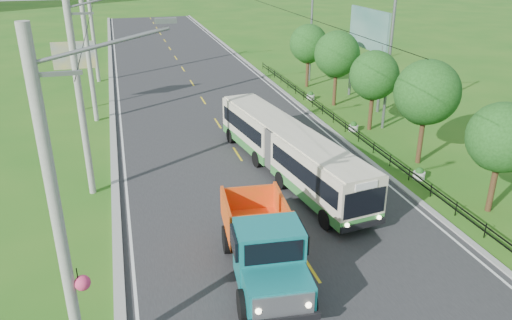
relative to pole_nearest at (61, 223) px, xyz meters
name	(u,v)px	position (x,y,z in m)	size (l,w,h in m)	color
ground	(310,267)	(8.24, 3.00, -4.94)	(240.00, 240.00, 0.00)	#236417
road	(212,115)	(8.24, 23.00, -4.93)	(14.00, 120.00, 0.02)	#28282B
curb_left	(113,122)	(1.04, 23.00, -4.86)	(0.40, 120.00, 0.15)	#9E9E99
curb_right	(302,107)	(15.39, 23.00, -4.89)	(0.30, 120.00, 0.10)	#9E9E99
edge_line_left	(121,123)	(1.59, 23.00, -4.91)	(0.12, 120.00, 0.00)	silver
edge_line_right	(296,108)	(14.89, 23.00, -4.91)	(0.12, 120.00, 0.00)	silver
centre_dash	(310,266)	(8.24, 3.00, -4.91)	(0.12, 2.20, 0.00)	yellow
railing_right	(345,127)	(16.24, 17.00, -4.64)	(0.04, 40.00, 0.60)	black
pole_nearest	(61,223)	(0.00, 0.00, 0.00)	(3.51, 0.44, 10.00)	gray
pole_near	(80,95)	(-0.02, 12.00, 0.16)	(3.51, 0.32, 10.00)	gray
pole_mid	(88,50)	(-0.02, 24.00, 0.16)	(3.51, 0.32, 10.00)	gray
pole_far	(92,26)	(-0.02, 36.00, 0.16)	(3.51, 0.32, 10.00)	gray
tree_second	(501,140)	(18.10, 5.14, -1.42)	(3.18, 3.26, 5.30)	#382314
tree_third	(426,95)	(18.10, 11.14, -0.95)	(3.60, 3.62, 6.00)	#382314
tree_fourth	(374,77)	(18.10, 17.14, -1.35)	(3.24, 3.31, 5.40)	#382314
tree_fifth	(337,56)	(18.10, 23.14, -1.08)	(3.48, 3.52, 5.80)	#382314
tree_back	(308,45)	(18.10, 29.14, -1.28)	(3.30, 3.36, 5.50)	#382314
streetlight_mid	(387,57)	(18.88, 17.00, -0.03)	(3.02, 0.20, 9.07)	slate
streetlight_far	(310,27)	(18.88, 31.00, -0.03)	(3.02, 0.20, 9.07)	slate
planter_near	(419,174)	(16.84, 9.00, -4.65)	(0.64, 0.64, 0.67)	silver
planter_mid	(353,127)	(16.84, 17.00, -4.65)	(0.64, 0.64, 0.67)	silver
planter_far	(311,96)	(16.84, 25.00, -4.65)	(0.64, 0.64, 0.67)	silver
billboard_left	(74,60)	(-1.26, 27.00, -1.07)	(3.00, 0.20, 5.20)	slate
billboard_right	(368,35)	(20.54, 23.00, 0.41)	(0.24, 6.00, 7.30)	slate
bus	(288,148)	(10.15, 11.31, -3.31)	(4.24, 14.18, 2.70)	#338036
dump_truck	(264,242)	(6.32, 2.88, -3.40)	(3.02, 6.65, 2.71)	#147579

